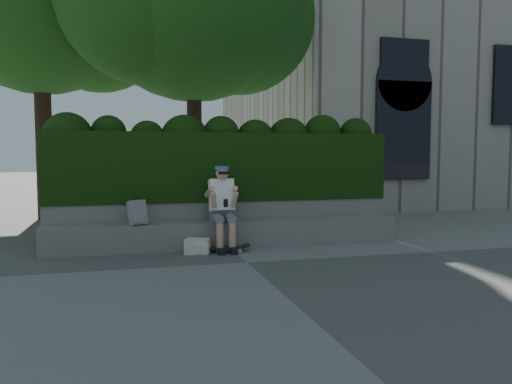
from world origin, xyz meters
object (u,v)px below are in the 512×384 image
object	(u,v)px
skateboard	(222,248)
backpack_ground	(197,246)
person	(222,204)
backpack_plaid	(137,213)

from	to	relation	value
skateboard	backpack_ground	xyz separation A→B (m)	(-0.41, -0.04, 0.05)
person	backpack_ground	xyz separation A→B (m)	(-0.45, -0.25, -0.63)
skateboard	backpack_plaid	distance (m)	1.47
skateboard	backpack_ground	bearing A→B (deg)	-170.49
person	backpack_plaid	world-z (taller)	person
person	skateboard	world-z (taller)	person
backpack_plaid	backpack_ground	world-z (taller)	backpack_plaid
skateboard	backpack_plaid	size ratio (longest dim) A/B	2.02
person	skateboard	bearing A→B (deg)	-101.23
person	backpack_plaid	bearing A→B (deg)	176.57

